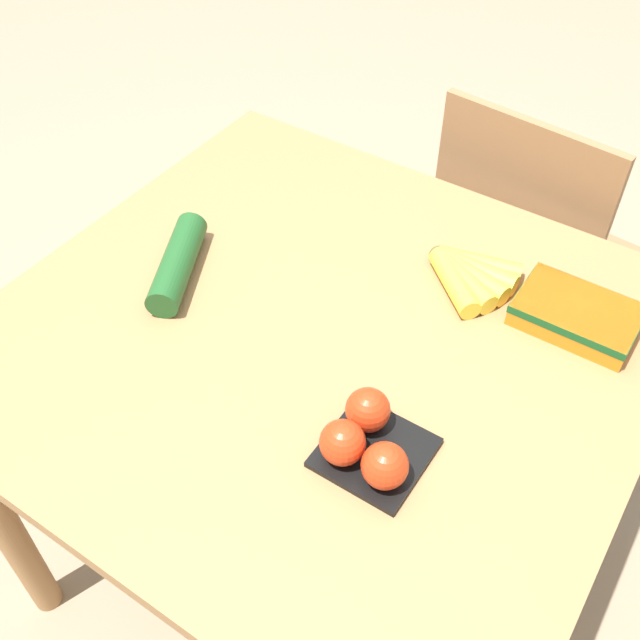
# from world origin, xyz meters

# --- Properties ---
(ground_plane) EXTENTS (12.00, 12.00, 0.00)m
(ground_plane) POSITION_xyz_m (0.00, 0.00, 0.00)
(ground_plane) COLOR gray
(dining_table) EXTENTS (1.03, 0.98, 0.78)m
(dining_table) POSITION_xyz_m (0.00, 0.00, 0.66)
(dining_table) COLOR #9E7044
(dining_table) RESTS_ON ground_plane
(chair) EXTENTS (0.46, 0.44, 0.91)m
(chair) POSITION_xyz_m (0.12, 0.70, 0.47)
(chair) COLOR #8E6642
(chair) RESTS_ON ground_plane
(banana_bunch) EXTENTS (0.16, 0.16, 0.04)m
(banana_bunch) POSITION_xyz_m (0.14, 0.24, 0.79)
(banana_bunch) COLOR brown
(banana_bunch) RESTS_ON dining_table
(tomato_pack) EXTENTS (0.14, 0.14, 0.07)m
(tomato_pack) POSITION_xyz_m (0.19, -0.16, 0.81)
(tomato_pack) COLOR black
(tomato_pack) RESTS_ON dining_table
(carrot_bag) EXTENTS (0.19, 0.13, 0.04)m
(carrot_bag) POSITION_xyz_m (0.34, 0.25, 0.80)
(carrot_bag) COLOR orange
(carrot_bag) RESTS_ON dining_table
(cucumber_near) EXTENTS (0.15, 0.22, 0.06)m
(cucumber_near) POSITION_xyz_m (-0.28, -0.02, 0.80)
(cucumber_near) COLOR #1E5123
(cucumber_near) RESTS_ON dining_table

